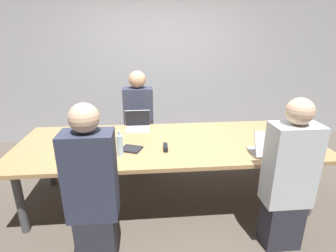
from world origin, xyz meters
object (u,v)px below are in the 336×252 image
person_far_midleft (139,123)px  stapler (165,147)px  laptop_near_right (270,148)px  person_near_left (92,190)px  person_near_right (288,179)px  cup_near_right (294,148)px  bottle_near_left (120,145)px  bottle_near_right (290,136)px  laptop_far_midleft (138,124)px  laptop_near_left (91,157)px  cup_near_left (63,159)px

person_far_midleft → stapler: person_far_midleft is taller
laptop_near_right → person_near_left: bearing=14.0°
person_near_right → cup_near_right: size_ratio=13.64×
person_near_left → bottle_near_left: size_ratio=5.53×
bottle_near_right → cup_near_right: bearing=-103.6°
person_near_right → laptop_far_midleft: (-1.31, 1.26, 0.12)m
laptop_near_left → person_near_left: bearing=99.8°
cup_near_left → bottle_near_left: 0.53m
cup_near_left → laptop_far_midleft: laptop_far_midleft is taller
cup_near_right → bottle_near_left: (-1.74, 0.11, 0.06)m
person_near_right → laptop_far_midleft: size_ratio=4.53×
bottle_near_right → laptop_near_left: bottle_near_right is taller
person_near_left → bottle_near_left: bearing=-109.2°
laptop_near_right → person_near_left: (-1.67, -0.42, -0.12)m
laptop_near_right → laptop_near_left: bearing=1.0°
cup_near_right → cup_near_left: bearing=-179.6°
stapler → laptop_near_right: bearing=-9.7°
cup_near_right → laptop_near_left: bearing=-178.9°
laptop_near_left → person_far_midleft: size_ratio=0.25×
person_near_right → cup_near_right: person_near_right is taller
laptop_near_right → person_far_midleft: (-1.32, 1.24, -0.11)m
laptop_near_left → laptop_far_midleft: laptop_far_midleft is taller
cup_near_right → person_far_midleft: (-1.57, 1.23, -0.09)m
cup_near_right → laptop_far_midleft: (-1.58, 0.86, 0.02)m
cup_near_right → bottle_near_left: bearing=176.3°
cup_near_right → bottle_near_right: 0.20m
laptop_near_left → person_near_right: bearing=168.3°
person_near_right → bottle_near_left: person_near_right is taller
laptop_near_right → stapler: 1.05m
cup_near_right → bottle_near_right: size_ratio=0.39×
laptop_near_right → cup_near_left: laptop_near_right is taller
cup_near_right → cup_near_left: cup_near_right is taller
laptop_near_right → person_near_left: size_ratio=0.25×
bottle_near_right → laptop_near_left: bearing=-173.9°
cup_near_left → stapler: cup_near_left is taller
cup_near_right → bottle_near_left: bottle_near_left is taller
laptop_near_left → laptop_far_midleft: bearing=-114.5°
person_far_midleft → cup_near_right: bearing=-38.0°
cup_near_left → bottle_near_left: bottle_near_left is taller
person_near_left → stapler: 0.90m
cup_near_right → laptop_far_midleft: laptop_far_midleft is taller
laptop_far_midleft → stapler: 0.73m
bottle_near_right → cup_near_left: (-2.29, -0.20, -0.07)m
person_near_right → bottle_near_right: person_near_right is taller
bottle_near_right → stapler: size_ratio=1.74×
cup_near_right → person_near_left: size_ratio=0.07×
laptop_far_midleft → stapler: bearing=-65.8°
bottle_near_right → laptop_far_midleft: bearing=157.1°
laptop_near_right → bottle_near_left: (-1.48, 0.12, 0.04)m
cup_near_right → laptop_near_left: (-1.99, -0.04, 0.02)m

